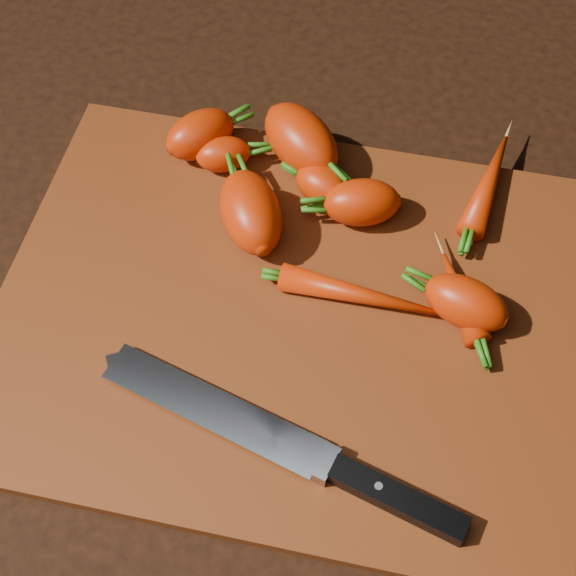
# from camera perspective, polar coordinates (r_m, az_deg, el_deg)

# --- Properties ---
(ground) EXTENTS (2.00, 2.00, 0.01)m
(ground) POSITION_cam_1_polar(r_m,az_deg,el_deg) (0.71, -0.17, -2.19)
(ground) COLOR black
(cutting_board) EXTENTS (0.50, 0.40, 0.01)m
(cutting_board) POSITION_cam_1_polar(r_m,az_deg,el_deg) (0.70, -0.17, -1.73)
(cutting_board) COLOR maroon
(cutting_board) RESTS_ON ground
(carrot_0) EXTENTS (0.08, 0.08, 0.05)m
(carrot_0) POSITION_cam_1_polar(r_m,az_deg,el_deg) (0.79, -6.25, 10.80)
(carrot_0) COLOR red
(carrot_0) RESTS_ON cutting_board
(carrot_1) EXTENTS (0.06, 0.06, 0.04)m
(carrot_1) POSITION_cam_1_polar(r_m,az_deg,el_deg) (0.75, 2.42, 7.33)
(carrot_1) COLOR red
(carrot_1) RESTS_ON cutting_board
(carrot_2) EXTENTS (0.11, 0.10, 0.05)m
(carrot_2) POSITION_cam_1_polar(r_m,az_deg,el_deg) (0.77, 0.94, 10.47)
(carrot_2) COLOR red
(carrot_2) RESTS_ON cutting_board
(carrot_3) EXTENTS (0.09, 0.10, 0.05)m
(carrot_3) POSITION_cam_1_polar(r_m,az_deg,el_deg) (0.72, -2.67, 5.42)
(carrot_3) COLOR red
(carrot_3) RESTS_ON cutting_board
(carrot_4) EXTENTS (0.08, 0.06, 0.04)m
(carrot_4) POSITION_cam_1_polar(r_m,az_deg,el_deg) (0.74, 5.27, 6.07)
(carrot_4) COLOR red
(carrot_4) RESTS_ON cutting_board
(carrot_5) EXTENTS (0.06, 0.05, 0.03)m
(carrot_5) POSITION_cam_1_polar(r_m,az_deg,el_deg) (0.78, -4.62, 9.45)
(carrot_5) COLOR red
(carrot_5) RESTS_ON cutting_board
(carrot_6) EXTENTS (0.08, 0.06, 0.04)m
(carrot_6) POSITION_cam_1_polar(r_m,az_deg,el_deg) (0.69, 12.54, -1.03)
(carrot_6) COLOR red
(carrot_6) RESTS_ON cutting_board
(carrot_7) EXTENTS (0.05, 0.13, 0.03)m
(carrot_7) POSITION_cam_1_polar(r_m,az_deg,el_deg) (0.78, 14.08, 7.27)
(carrot_7) COLOR red
(carrot_7) RESTS_ON cutting_board
(carrot_8) EXTENTS (0.14, 0.03, 0.03)m
(carrot_8) POSITION_cam_1_polar(r_m,az_deg,el_deg) (0.69, 5.24, -0.51)
(carrot_8) COLOR red
(carrot_8) RESTS_ON cutting_board
(carrot_9) EXTENTS (0.06, 0.09, 0.02)m
(carrot_9) POSITION_cam_1_polar(r_m,az_deg,el_deg) (0.70, 12.15, -0.59)
(carrot_9) COLOR red
(carrot_9) RESTS_ON cutting_board
(knife) EXTENTS (0.30, 0.11, 0.02)m
(knife) POSITION_cam_1_polar(r_m,az_deg,el_deg) (0.64, -3.93, -9.26)
(knife) COLOR gray
(knife) RESTS_ON cutting_board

